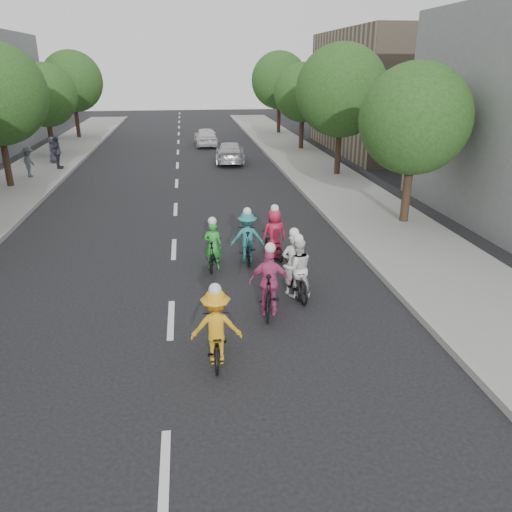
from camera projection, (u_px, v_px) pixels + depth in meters
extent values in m
plane|color=black|center=(171.00, 320.00, 12.16)|extent=(120.00, 120.00, 0.00)
cube|color=#999993|center=(28.00, 213.00, 20.59)|extent=(0.18, 80.00, 0.18)
cube|color=gray|center=(355.00, 201.00, 22.40)|extent=(4.00, 80.00, 0.15)
cube|color=#999993|center=(313.00, 202.00, 22.15)|extent=(0.18, 80.00, 0.18)
cube|color=gray|center=(405.00, 92.00, 34.96)|extent=(10.00, 14.00, 8.00)
cylinder|color=black|center=(7.00, 164.00, 24.52)|extent=(0.32, 0.32, 2.48)
cylinder|color=black|center=(51.00, 140.00, 32.87)|extent=(0.32, 0.32, 2.27)
sphere|color=#1F4918|center=(45.00, 95.00, 31.85)|extent=(4.00, 4.00, 4.00)
cylinder|color=black|center=(78.00, 123.00, 41.15)|extent=(0.32, 0.32, 2.48)
sphere|color=#1F4918|center=(72.00, 81.00, 39.97)|extent=(4.80, 4.80, 4.80)
cylinder|color=black|center=(406.00, 196.00, 18.98)|extent=(0.32, 0.32, 2.27)
sphere|color=#1F4918|center=(415.00, 119.00, 17.96)|extent=(4.00, 4.00, 4.00)
cylinder|color=black|center=(338.00, 154.00, 27.26)|extent=(0.32, 0.32, 2.48)
sphere|color=#1F4918|center=(342.00, 91.00, 26.08)|extent=(4.80, 4.80, 4.80)
cylinder|color=black|center=(301.00, 134.00, 35.62)|extent=(0.32, 0.32, 2.27)
sphere|color=#1F4918|center=(303.00, 93.00, 34.59)|extent=(4.00, 4.00, 4.00)
cylinder|color=black|center=(279.00, 120.00, 43.89)|extent=(0.32, 0.32, 2.48)
sphere|color=#1F4918|center=(279.00, 80.00, 42.71)|extent=(4.80, 4.80, 4.80)
imported|color=black|center=(213.00, 253.00, 15.12)|extent=(0.70, 1.58, 0.92)
imported|color=green|center=(213.00, 246.00, 14.92)|extent=(0.60, 0.45, 1.49)
sphere|color=white|center=(212.00, 221.00, 14.65)|extent=(0.26, 0.26, 0.26)
imported|color=black|center=(247.00, 245.00, 15.64)|extent=(0.56, 1.79, 1.06)
imported|color=teal|center=(247.00, 237.00, 15.45)|extent=(1.06, 0.63, 1.62)
sphere|color=white|center=(247.00, 212.00, 15.15)|extent=(0.26, 0.26, 0.26)
imported|color=black|center=(296.00, 277.00, 13.33)|extent=(0.80, 1.99, 1.02)
imported|color=white|center=(297.00, 268.00, 13.13)|extent=(0.82, 0.66, 1.61)
sphere|color=white|center=(298.00, 239.00, 12.84)|extent=(0.26, 0.26, 0.26)
imported|color=black|center=(216.00, 341.00, 10.40)|extent=(0.69, 1.69, 0.87)
imported|color=gold|center=(216.00, 327.00, 10.17)|extent=(1.10, 0.68, 1.64)
sphere|color=white|center=(215.00, 289.00, 9.86)|extent=(0.26, 0.26, 0.26)
imported|color=black|center=(274.00, 245.00, 15.96)|extent=(0.83, 1.60, 0.80)
imported|color=#BE1E3E|center=(274.00, 234.00, 15.72)|extent=(0.88, 0.67, 1.63)
sphere|color=white|center=(275.00, 208.00, 15.42)|extent=(0.26, 0.26, 0.26)
imported|color=black|center=(269.00, 291.00, 12.33)|extent=(0.91, 1.98, 1.15)
imported|color=#D34A86|center=(270.00, 282.00, 12.13)|extent=(1.08, 0.62, 1.73)
sphere|color=white|center=(270.00, 248.00, 11.82)|extent=(0.26, 0.26, 0.26)
imported|color=black|center=(292.00, 276.00, 13.52)|extent=(0.63, 1.71, 0.89)
imported|color=silver|center=(293.00, 264.00, 13.28)|extent=(0.63, 0.42, 1.71)
sphere|color=white|center=(294.00, 233.00, 12.96)|extent=(0.26, 0.26, 0.26)
imported|color=#BCBBC0|center=(230.00, 152.00, 31.37)|extent=(2.11, 4.47, 1.26)
imported|color=silver|center=(206.00, 137.00, 37.73)|extent=(1.78, 4.11, 1.38)
imported|color=#52535F|center=(29.00, 162.00, 26.54)|extent=(0.65, 1.07, 1.61)
imported|color=#4D4F5A|center=(57.00, 152.00, 28.63)|extent=(0.46, 1.10, 1.87)
imported|color=#4B4A56|center=(53.00, 150.00, 30.40)|extent=(0.69, 0.87, 1.56)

